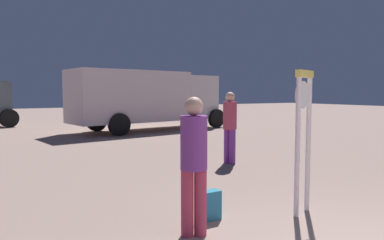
{
  "coord_description": "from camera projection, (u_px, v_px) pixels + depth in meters",
  "views": [
    {
      "loc": [
        -3.37,
        -1.56,
        1.75
      ],
      "look_at": [
        0.24,
        4.49,
        1.2
      ],
      "focal_mm": 33.61,
      "sensor_mm": 36.0,
      "label": 1
    }
  ],
  "objects": [
    {
      "name": "standing_clock",
      "position": [
        303.0,
        127.0,
        5.1
      ],
      "size": [
        0.45,
        0.22,
        2.06
      ],
      "color": "silver",
      "rests_on": "ground_plane"
    },
    {
      "name": "person_near_clock",
      "position": [
        194.0,
        159.0,
        4.31
      ],
      "size": [
        0.32,
        0.32,
        1.69
      ],
      "color": "#BF3956",
      "rests_on": "ground_plane"
    },
    {
      "name": "backpack",
      "position": [
        209.0,
        205.0,
        4.93
      ],
      "size": [
        0.29,
        0.2,
        0.4
      ],
      "color": "teal",
      "rests_on": "ground_plane"
    },
    {
      "name": "person_distant",
      "position": [
        230.0,
        124.0,
        8.73
      ],
      "size": [
        0.34,
        0.34,
        1.75
      ],
      "color": "#7A3497",
      "rests_on": "ground_plane"
    },
    {
      "name": "box_truck_near",
      "position": [
        147.0,
        97.0,
        16.33
      ],
      "size": [
        7.48,
        3.28,
        2.67
      ],
      "color": "silver",
      "rests_on": "ground_plane"
    }
  ]
}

